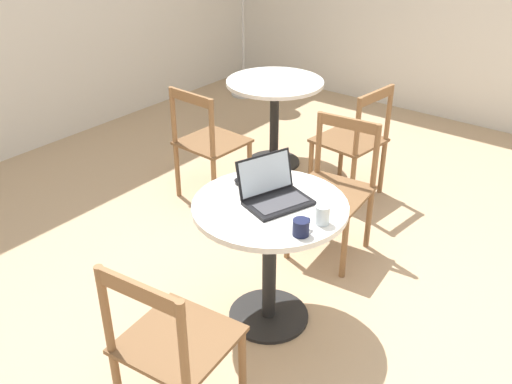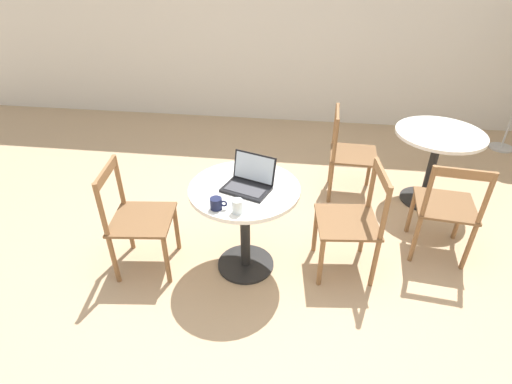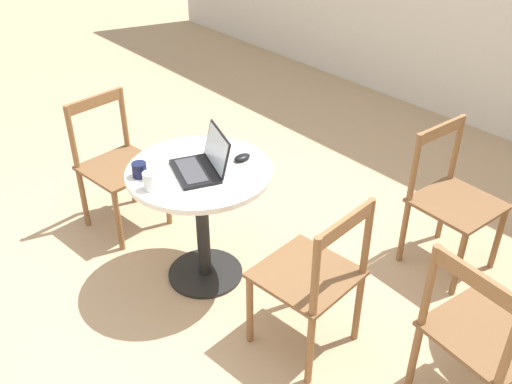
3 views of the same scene
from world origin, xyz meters
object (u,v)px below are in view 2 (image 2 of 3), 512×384
object	(u,v)px
cafe_table_mid	(436,149)
chair_mid_front	(446,208)
mug	(216,203)
drinking_glass	(237,206)
cafe_table_near	(245,207)
chair_mid_left	(349,154)
chair_near_left	(136,219)
mouse	(259,169)
chair_near_right	(353,222)
laptop	(249,182)

from	to	relation	value
cafe_table_mid	chair_mid_front	size ratio (longest dim) A/B	0.90
mug	drinking_glass	world-z (taller)	drinking_glass
cafe_table_near	mug	size ratio (longest dim) A/B	6.97
chair_mid_left	chair_near_left	bearing A→B (deg)	-142.04
chair_mid_left	mouse	distance (m)	1.23
cafe_table_near	drinking_glass	xyz separation A→B (m)	(0.00, -0.30, 0.21)
chair_mid_front	mug	size ratio (longest dim) A/B	7.72
chair_near_left	chair_mid_left	bearing A→B (deg)	37.96
chair_near_left	mouse	distance (m)	0.97
chair_near_right	mouse	world-z (taller)	chair_near_right
laptop	drinking_glass	size ratio (longest dim) A/B	4.08
cafe_table_near	drinking_glass	distance (m)	0.37
chair_mid_front	chair_mid_left	size ratio (longest dim) A/B	1.00
mug	drinking_glass	bearing A→B (deg)	-9.80
cafe_table_near	cafe_table_mid	xyz separation A→B (m)	(1.58, 1.13, 0.00)
chair_near_right	drinking_glass	size ratio (longest dim) A/B	9.29
cafe_table_near	chair_mid_left	size ratio (longest dim) A/B	0.90
cafe_table_mid	drinking_glass	bearing A→B (deg)	-137.81
mouse	mug	distance (m)	0.55
laptop	mug	xyz separation A→B (m)	(-0.17, -0.27, -0.01)
cafe_table_near	chair_mid_left	world-z (taller)	chair_mid_left
chair_mid_front	cafe_table_near	bearing A→B (deg)	-166.82
cafe_table_mid	mouse	xyz separation A→B (m)	(-1.50, -0.89, 0.18)
chair_mid_left	mug	distance (m)	1.75
cafe_table_mid	chair_near_right	world-z (taller)	chair_near_right
chair_mid_left	cafe_table_mid	bearing A→B (deg)	-2.47
chair_near_left	chair_mid_front	world-z (taller)	same
cafe_table_near	chair_mid_front	xyz separation A→B (m)	(1.49, 0.35, -0.11)
cafe_table_mid	mug	size ratio (longest dim) A/B	6.97
chair_near_right	mouse	xyz separation A→B (m)	(-0.71, 0.15, 0.30)
chair_near_left	mug	world-z (taller)	chair_near_left
chair_near_right	mouse	distance (m)	0.78
cafe_table_mid	chair_near_left	size ratio (longest dim) A/B	0.90
cafe_table_near	drinking_glass	size ratio (longest dim) A/B	8.39
cafe_table_near	chair_mid_left	distance (m)	1.42
chair_near_left	chair_mid_front	bearing A→B (deg)	10.89
cafe_table_near	mouse	distance (m)	0.31
cafe_table_mid	chair_mid_left	bearing A→B (deg)	177.53
cafe_table_near	mug	bearing A→B (deg)	-116.28
chair_near_right	chair_mid_front	distance (m)	0.76
chair_mid_front	chair_near_left	bearing A→B (deg)	-169.11
chair_near_left	mouse	size ratio (longest dim) A/B	8.56
cafe_table_mid	drinking_glass	world-z (taller)	drinking_glass
chair_near_left	mug	size ratio (longest dim) A/B	7.72
cafe_table_near	chair_mid_front	size ratio (longest dim) A/B	0.90
chair_near_left	drinking_glass	distance (m)	0.88
cafe_table_near	mouse	world-z (taller)	mouse
cafe_table_mid	mug	distance (m)	2.22
mug	chair_near_left	bearing A→B (deg)	164.31
cafe_table_mid	chair_near_right	bearing A→B (deg)	-127.40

